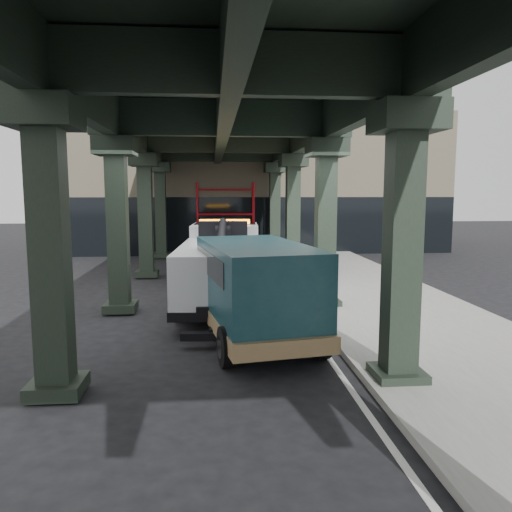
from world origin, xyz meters
TOP-DOWN VIEW (x-y plane):
  - ground at (0.00, 0.00)m, footprint 90.00×90.00m
  - sidewalk at (4.50, 2.00)m, footprint 5.00×40.00m
  - lane_stripe at (1.70, 2.00)m, footprint 0.12×38.00m
  - viaduct at (-0.40, 2.00)m, footprint 7.40×32.00m
  - building at (2.00, 20.00)m, footprint 22.00×10.00m
  - scaffolding at (0.00, 14.64)m, footprint 3.08×0.88m
  - tow_truck at (-0.40, 3.15)m, footprint 2.80×8.28m
  - towed_van at (0.22, -0.84)m, footprint 3.09×5.97m

SIDE VIEW (x-z plane):
  - ground at x=0.00m, z-range 0.00..0.00m
  - lane_stripe at x=1.70m, z-range 0.00..0.01m
  - sidewalk at x=4.50m, z-range 0.00..0.15m
  - towed_van at x=0.22m, z-range 0.09..2.40m
  - tow_truck at x=-0.40m, z-range -0.03..2.64m
  - scaffolding at x=0.00m, z-range 0.11..4.11m
  - building at x=2.00m, z-range 0.00..8.00m
  - viaduct at x=-0.40m, z-range 2.26..8.66m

